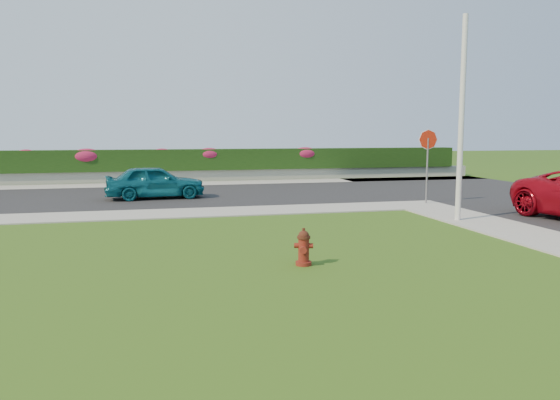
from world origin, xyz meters
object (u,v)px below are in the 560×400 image
object	(u,v)px
utility_pole	(461,120)
stop_sign	(428,148)
fire_hydrant	(304,248)
sedan_teal	(155,182)

from	to	relation	value
utility_pole	stop_sign	xyz separation A→B (m)	(1.01, 3.73, -0.93)
fire_hydrant	stop_sign	bearing A→B (deg)	66.71
utility_pole	fire_hydrant	bearing A→B (deg)	-145.29
sedan_teal	stop_sign	world-z (taller)	stop_sign
utility_pole	stop_sign	bearing A→B (deg)	74.85
stop_sign	sedan_teal	bearing A→B (deg)	-178.47
sedan_teal	stop_sign	xyz separation A→B (m)	(9.54, -3.73, 1.34)
fire_hydrant	stop_sign	size ratio (longest dim) A/B	0.27
fire_hydrant	utility_pole	distance (m)	7.59
fire_hydrant	utility_pole	bearing A→B (deg)	52.83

